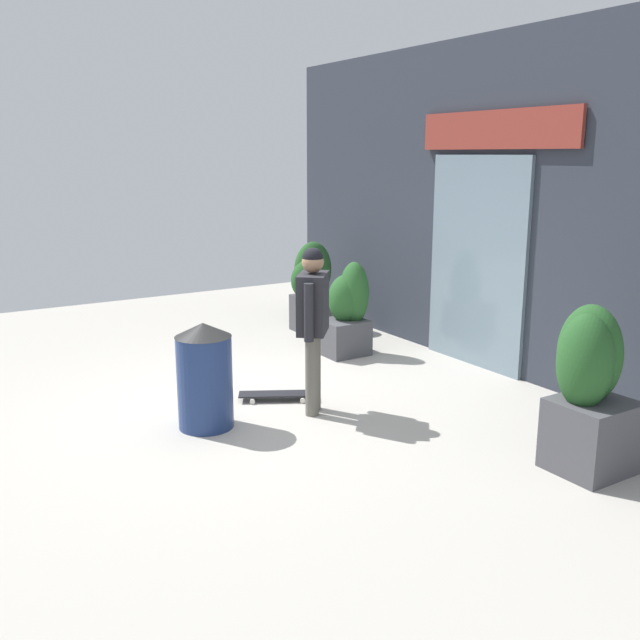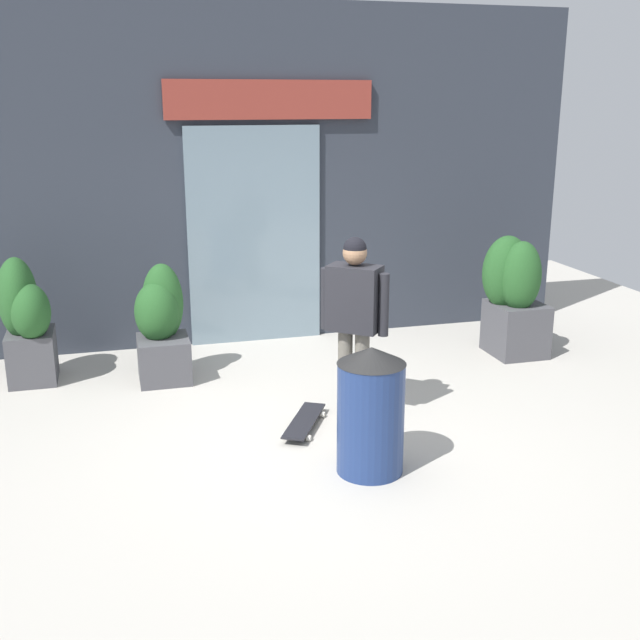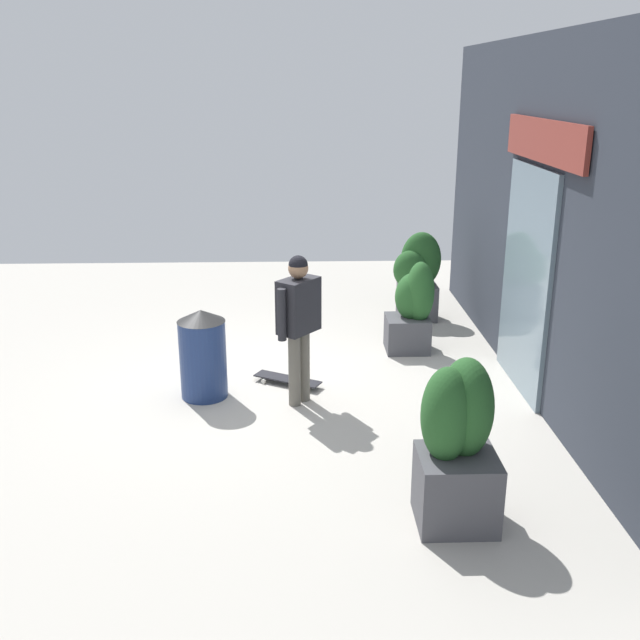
{
  "view_description": "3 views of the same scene",
  "coord_description": "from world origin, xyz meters",
  "px_view_note": "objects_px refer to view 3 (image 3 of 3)",
  "views": [
    {
      "loc": [
        6.09,
        -3.19,
        2.5
      ],
      "look_at": [
        0.2,
        0.47,
        0.86
      ],
      "focal_mm": 39.54,
      "sensor_mm": 36.0,
      "label": 1
    },
    {
      "loc": [
        -1.57,
        -5.96,
        2.77
      ],
      "look_at": [
        0.2,
        0.47,
        0.86
      ],
      "focal_mm": 43.44,
      "sensor_mm": 36.0,
      "label": 2
    },
    {
      "loc": [
        7.7,
        0.22,
        3.35
      ],
      "look_at": [
        0.2,
        0.47,
        0.86
      ],
      "focal_mm": 40.79,
      "sensor_mm": 36.0,
      "label": 3
    }
  ],
  "objects_px": {
    "skateboarder": "(299,315)",
    "planter_box_mid": "(413,308)",
    "planter_box_left": "(417,275)",
    "skateboard": "(287,379)",
    "trash_bin": "(203,353)",
    "planter_box_right": "(457,441)"
  },
  "relations": [
    {
      "from": "planter_box_left",
      "to": "planter_box_mid",
      "type": "height_order",
      "value": "planter_box_left"
    },
    {
      "from": "planter_box_right",
      "to": "trash_bin",
      "type": "distance_m",
      "value": 3.34
    },
    {
      "from": "planter_box_mid",
      "to": "trash_bin",
      "type": "xyz_separation_m",
      "value": [
        1.37,
        -2.52,
        -0.07
      ]
    },
    {
      "from": "planter_box_left",
      "to": "trash_bin",
      "type": "relative_size",
      "value": 1.27
    },
    {
      "from": "planter_box_left",
      "to": "skateboard",
      "type": "bearing_deg",
      "value": -37.93
    },
    {
      "from": "planter_box_left",
      "to": "trash_bin",
      "type": "distance_m",
      "value": 3.86
    },
    {
      "from": "skateboard",
      "to": "planter_box_right",
      "type": "relative_size",
      "value": 0.6
    },
    {
      "from": "planter_box_mid",
      "to": "planter_box_right",
      "type": "bearing_deg",
      "value": -3.83
    },
    {
      "from": "skateboarder",
      "to": "skateboard",
      "type": "xyz_separation_m",
      "value": [
        -0.49,
        -0.14,
        -0.94
      ]
    },
    {
      "from": "skateboarder",
      "to": "planter_box_right",
      "type": "height_order",
      "value": "skateboarder"
    },
    {
      "from": "planter_box_right",
      "to": "trash_bin",
      "type": "relative_size",
      "value": 1.34
    },
    {
      "from": "skateboard",
      "to": "planter_box_right",
      "type": "bearing_deg",
      "value": 145.01
    },
    {
      "from": "planter_box_mid",
      "to": "skateboard",
      "type": "bearing_deg",
      "value": -56.02
    },
    {
      "from": "trash_bin",
      "to": "skateboarder",
      "type": "bearing_deg",
      "value": 79.17
    },
    {
      "from": "planter_box_left",
      "to": "trash_bin",
      "type": "height_order",
      "value": "planter_box_left"
    },
    {
      "from": "skateboarder",
      "to": "planter_box_mid",
      "type": "xyz_separation_m",
      "value": [
        -1.57,
        1.47,
        -0.43
      ]
    },
    {
      "from": "planter_box_right",
      "to": "trash_bin",
      "type": "bearing_deg",
      "value": -137.15
    },
    {
      "from": "skateboarder",
      "to": "planter_box_left",
      "type": "relative_size",
      "value": 1.29
    },
    {
      "from": "trash_bin",
      "to": "planter_box_left",
      "type": "bearing_deg",
      "value": 133.96
    },
    {
      "from": "planter_box_right",
      "to": "skateboarder",
      "type": "bearing_deg",
      "value": -151.56
    },
    {
      "from": "trash_bin",
      "to": "planter_box_right",
      "type": "bearing_deg",
      "value": 42.85
    },
    {
      "from": "skateboard",
      "to": "planter_box_right",
      "type": "distance_m",
      "value": 3.11
    }
  ]
}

